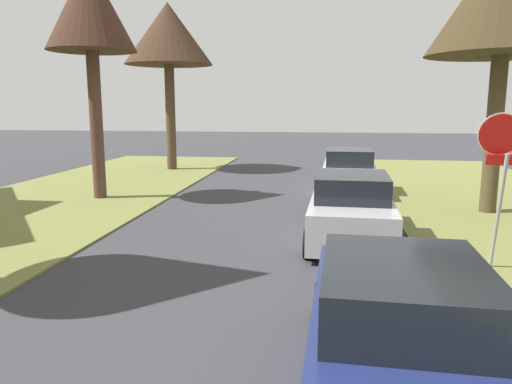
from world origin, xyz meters
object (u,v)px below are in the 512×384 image
object	(u,v)px
stop_sign_far	(500,157)
parked_sedan_silver	(351,209)
street_tree_left_mid_b	(90,10)
street_tree_left_far	(168,36)
parked_sedan_navy	(399,336)
parked_sedan_white	(349,172)

from	to	relation	value
stop_sign_far	parked_sedan_silver	world-z (taller)	stop_sign_far
street_tree_left_mid_b	parked_sedan_silver	distance (m)	10.52
street_tree_left_mid_b	street_tree_left_far	distance (m)	7.62
street_tree_left_mid_b	parked_sedan_navy	distance (m)	14.31
street_tree_left_mid_b	parked_sedan_navy	world-z (taller)	street_tree_left_mid_b
stop_sign_far	parked_sedan_white	bearing A→B (deg)	105.71
stop_sign_far	street_tree_left_far	size ratio (longest dim) A/B	0.38
street_tree_left_far	stop_sign_far	bearing A→B (deg)	-51.40
parked_sedan_navy	parked_sedan_silver	xyz separation A→B (m)	(-0.19, 6.36, 0.00)
street_tree_left_far	parked_sedan_navy	xyz separation A→B (m)	(8.26, -17.93, -5.63)
street_tree_left_far	parked_sedan_white	distance (m)	11.24
stop_sign_far	street_tree_left_mid_b	bearing A→B (deg)	151.90
parked_sedan_navy	street_tree_left_mid_b	bearing A→B (deg)	128.92
street_tree_left_mid_b	parked_sedan_silver	size ratio (longest dim) A/B	1.70
stop_sign_far	street_tree_left_mid_b	world-z (taller)	street_tree_left_mid_b
parked_sedan_white	street_tree_left_far	bearing A→B (deg)	148.78
parked_sedan_silver	parked_sedan_white	world-z (taller)	same
stop_sign_far	parked_sedan_silver	xyz separation A→B (m)	(-2.58, 1.77, -1.44)
parked_sedan_white	street_tree_left_mid_b	bearing A→B (deg)	-162.93
street_tree_left_mid_b	parked_sedan_white	xyz separation A→B (m)	(8.38, 2.57, -5.38)
parked_sedan_white	parked_sedan_silver	bearing A→B (deg)	-92.14
street_tree_left_mid_b	parked_sedan_silver	bearing A→B (deg)	-25.93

